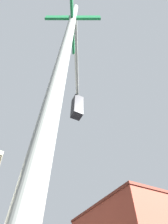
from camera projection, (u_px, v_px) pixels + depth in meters
traffic_signal_near at (74, 86)px, 3.13m from camera, size 1.66×2.83×6.13m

